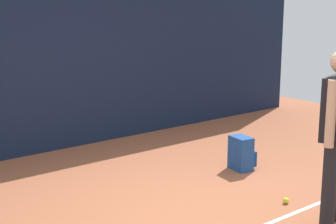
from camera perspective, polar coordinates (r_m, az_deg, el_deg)
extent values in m
plane|color=#9E5638|center=(5.25, 2.78, -11.47)|extent=(12.00, 12.00, 0.00)
cube|color=#141E38|center=(7.36, -12.81, 6.61)|extent=(10.00, 0.10, 2.85)
cylinder|color=black|center=(5.01, 17.89, -8.02)|extent=(0.14, 0.14, 0.85)
cylinder|color=#D8A884|center=(4.72, 18.06, -0.21)|extent=(0.09, 0.09, 0.62)
cube|color=#1E478C|center=(6.55, 8.28, -4.66)|extent=(0.25, 0.33, 0.44)
cube|color=navy|center=(6.65, 9.22, -5.14)|extent=(0.11, 0.23, 0.20)
sphere|color=#CCE033|center=(5.62, 13.29, -9.80)|extent=(0.07, 0.07, 0.07)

